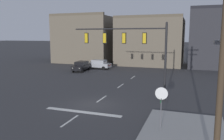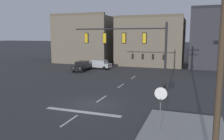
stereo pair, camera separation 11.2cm
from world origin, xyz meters
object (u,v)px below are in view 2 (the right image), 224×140
at_px(car_lot_nearside, 99,64).
at_px(utility_pole, 221,56).
at_px(signal_mast_near_side, 132,45).
at_px(car_lot_middle, 82,66).
at_px(stop_sign, 161,98).

distance_m(car_lot_nearside, utility_pole, 32.65).
height_order(signal_mast_near_side, car_lot_middle, signal_mast_near_side).
distance_m(car_lot_nearside, car_lot_middle, 3.64).
height_order(stop_sign, utility_pole, utility_pole).
xyz_separation_m(signal_mast_near_side, car_lot_nearside, (-10.43, 16.92, -4.21)).
height_order(stop_sign, car_lot_nearside, stop_sign).
xyz_separation_m(car_lot_middle, utility_pole, (18.65, -24.45, 4.27)).
bearing_deg(car_lot_middle, stop_sign, -52.57).
relative_size(car_lot_middle, utility_pole, 0.48).
height_order(signal_mast_near_side, stop_sign, signal_mast_near_side).
relative_size(signal_mast_near_side, car_lot_middle, 1.96).
height_order(car_lot_nearside, utility_pole, utility_pole).
bearing_deg(car_lot_nearside, stop_sign, -59.49).
distance_m(stop_sign, car_lot_nearside, 27.79).
relative_size(stop_sign, car_lot_nearside, 0.62).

